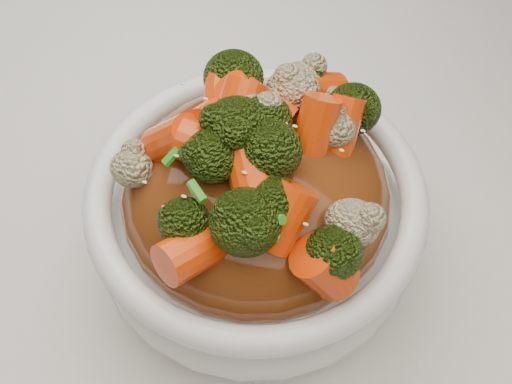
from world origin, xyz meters
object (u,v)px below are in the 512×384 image
at_px(dining_table, 230,373).
at_px(broccoli, 256,131).
at_px(bowl, 256,220).
at_px(carrots, 256,130).

xyz_separation_m(dining_table, broccoli, (0.04, -0.02, 0.51)).
bearing_deg(broccoli, bowl, -26.57).
bearing_deg(broccoli, carrots, 0.00).
height_order(dining_table, broccoli, broccoli).
relative_size(bowl, broccoli, 1.26).
xyz_separation_m(bowl, carrots, (-0.00, 0.00, 0.09)).
height_order(dining_table, carrots, carrots).
distance_m(dining_table, carrots, 0.52).
bearing_deg(carrots, dining_table, 157.89).
bearing_deg(bowl, carrots, 153.43).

